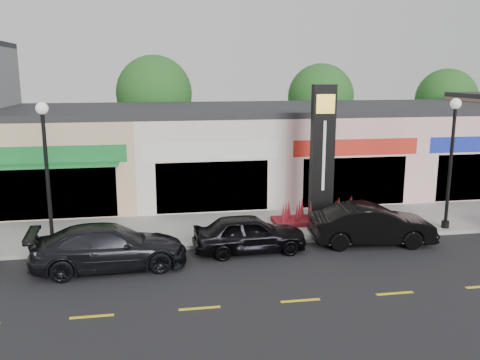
{
  "coord_description": "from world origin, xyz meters",
  "views": [
    {
      "loc": [
        -4.12,
        -16.5,
        6.65
      ],
      "look_at": [
        -0.63,
        4.0,
        2.23
      ],
      "focal_mm": 38.0,
      "sensor_mm": 36.0,
      "label": 1
    }
  ],
  "objects": [
    {
      "name": "sidewalk",
      "position": [
        0.0,
        4.35,
        0.07
      ],
      "size": [
        52.0,
        4.3,
        0.15
      ],
      "primitive_type": "cube",
      "color": "gray",
      "rests_on": "ground"
    },
    {
      "name": "tree_rear_east",
      "position": [
        18.0,
        19.5,
        4.63
      ],
      "size": [
        4.6,
        4.6,
        6.94
      ],
      "color": "#382619",
      "rests_on": "ground"
    },
    {
      "name": "tree_rear_west",
      "position": [
        -4.0,
        19.5,
        5.22
      ],
      "size": [
        5.2,
        5.2,
        7.83
      ],
      "color": "#382619",
      "rests_on": "ground"
    },
    {
      "name": "car_black_sedan",
      "position": [
        -0.71,
        1.4,
        0.72
      ],
      "size": [
        1.88,
        4.31,
        1.45
      ],
      "primitive_type": "imported",
      "rotation": [
        0.0,
        0.0,
        1.61
      ],
      "color": "black",
      "rests_on": "ground"
    },
    {
      "name": "pylon_sign",
      "position": [
        3.0,
        4.2,
        2.27
      ],
      "size": [
        4.2,
        1.3,
        6.0
      ],
      "color": "maroon",
      "rests_on": "sidewalk"
    },
    {
      "name": "lamp_west_near",
      "position": [
        -8.0,
        2.5,
        3.48
      ],
      "size": [
        0.44,
        0.44,
        5.47
      ],
      "color": "black",
      "rests_on": "sidewalk"
    },
    {
      "name": "tree_rear_mid",
      "position": [
        8.0,
        19.5,
        4.88
      ],
      "size": [
        4.8,
        4.8,
        7.29
      ],
      "color": "#382619",
      "rests_on": "ground"
    },
    {
      "name": "shop_cream",
      "position": [
        -1.5,
        11.47,
        2.4
      ],
      "size": [
        7.0,
        10.01,
        4.8
      ],
      "color": "beige",
      "rests_on": "ground"
    },
    {
      "name": "curb",
      "position": [
        0.0,
        2.1,
        0.07
      ],
      "size": [
        52.0,
        0.2,
        0.15
      ],
      "primitive_type": "cube",
      "color": "gray",
      "rests_on": "ground"
    },
    {
      "name": "shop_beige",
      "position": [
        -8.5,
        11.46,
        2.4
      ],
      "size": [
        7.0,
        10.85,
        4.8
      ],
      "color": "tan",
      "rests_on": "ground"
    },
    {
      "name": "lamp_east_near",
      "position": [
        8.0,
        2.5,
        3.48
      ],
      "size": [
        0.44,
        0.44,
        5.47
      ],
      "color": "black",
      "rests_on": "sidewalk"
    },
    {
      "name": "car_black_conv",
      "position": [
        4.19,
        1.46,
        0.79
      ],
      "size": [
        2.15,
        4.95,
        1.58
      ],
      "primitive_type": "imported",
      "rotation": [
        0.0,
        0.0,
        1.47
      ],
      "color": "black",
      "rests_on": "ground"
    },
    {
      "name": "shop_pink_w",
      "position": [
        5.5,
        11.47,
        2.4
      ],
      "size": [
        7.0,
        10.01,
        4.8
      ],
      "color": "#D1A49F",
      "rests_on": "ground"
    },
    {
      "name": "shop_pink_e",
      "position": [
        12.5,
        11.47,
        2.4
      ],
      "size": [
        7.0,
        10.01,
        4.8
      ],
      "color": "#D1A49F",
      "rests_on": "ground"
    },
    {
      "name": "ground",
      "position": [
        0.0,
        0.0,
        0.0
      ],
      "size": [
        120.0,
        120.0,
        0.0
      ],
      "primitive_type": "plane",
      "color": "black",
      "rests_on": "ground"
    },
    {
      "name": "car_dark_sedan",
      "position": [
        -5.77,
        0.61,
        0.76
      ],
      "size": [
        2.5,
        5.41,
        1.53
      ],
      "primitive_type": "imported",
      "rotation": [
        0.0,
        0.0,
        1.64
      ],
      "color": "black",
      "rests_on": "ground"
    }
  ]
}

